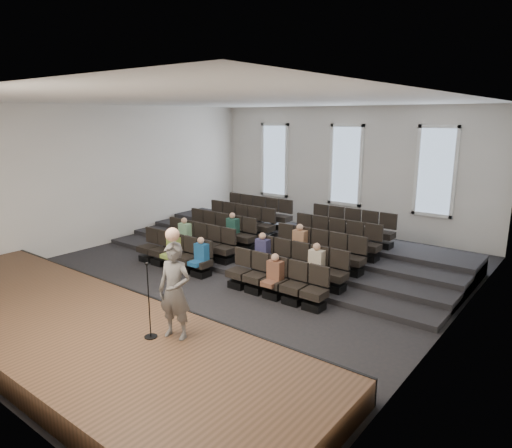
% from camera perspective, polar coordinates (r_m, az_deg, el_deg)
% --- Properties ---
extents(ground, '(14.00, 14.00, 0.00)m').
position_cam_1_polar(ground, '(13.57, -2.90, -6.50)').
color(ground, black).
rests_on(ground, ground).
extents(ceiling, '(12.00, 14.00, 0.02)m').
position_cam_1_polar(ceiling, '(12.78, -3.17, 15.15)').
color(ceiling, white).
rests_on(ceiling, ground).
extents(wall_back, '(12.00, 0.04, 5.00)m').
position_cam_1_polar(wall_back, '(18.77, 11.23, 6.63)').
color(wall_back, silver).
rests_on(wall_back, ground).
extents(wall_left, '(0.04, 14.00, 5.00)m').
position_cam_1_polar(wall_left, '(17.45, -18.23, 5.74)').
color(wall_left, silver).
rests_on(wall_left, ground).
extents(wall_right, '(0.04, 14.00, 5.00)m').
position_cam_1_polar(wall_right, '(10.15, 23.64, 0.27)').
color(wall_right, silver).
rests_on(wall_right, ground).
extents(stage, '(11.80, 3.60, 0.50)m').
position_cam_1_polar(stage, '(10.47, -21.89, -12.23)').
color(stage, '#513522').
rests_on(stage, ground).
extents(stage_lip, '(11.80, 0.06, 0.52)m').
position_cam_1_polar(stage_lip, '(11.35, -14.10, -9.62)').
color(stage_lip, black).
rests_on(stage_lip, ground).
extents(risers, '(11.80, 4.80, 0.60)m').
position_cam_1_polar(risers, '(15.93, 4.57, -2.78)').
color(risers, black).
rests_on(risers, ground).
extents(seating_rows, '(6.80, 4.70, 1.67)m').
position_cam_1_polar(seating_rows, '(14.51, 1.05, -2.35)').
color(seating_rows, black).
rests_on(seating_rows, ground).
extents(windows, '(8.44, 0.10, 3.24)m').
position_cam_1_polar(windows, '(18.69, 11.16, 7.22)').
color(windows, white).
rests_on(windows, wall_back).
extents(audience, '(5.45, 2.64, 1.10)m').
position_cam_1_polar(audience, '(13.55, -2.05, -2.92)').
color(audience, '#92B247').
rests_on(audience, seating_rows).
extents(speaker, '(0.76, 0.60, 1.85)m').
position_cam_1_polar(speaker, '(8.71, -10.11, -8.24)').
color(speaker, '#585653').
rests_on(speaker, stage).
extents(mic_stand, '(0.25, 0.25, 1.50)m').
position_cam_1_polar(mic_stand, '(8.97, -13.15, -11.07)').
color(mic_stand, black).
rests_on(mic_stand, stage).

